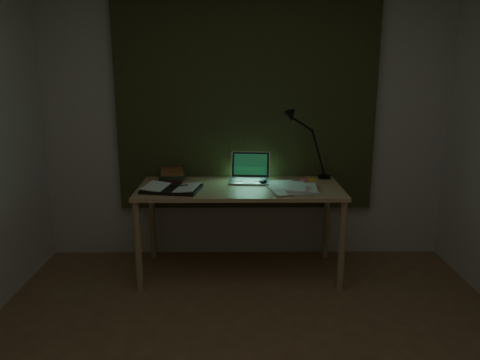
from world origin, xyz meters
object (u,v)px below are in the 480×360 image
object	(u,v)px
open_textbook	(172,188)
loose_papers	(289,189)
laptop	(249,168)
desk	(240,230)
book_stack	(173,175)
desk_lamp	(326,145)

from	to	relation	value
open_textbook	loose_papers	bearing A→B (deg)	10.65
laptop	desk	bearing A→B (deg)	-113.81
book_stack	desk	bearing A→B (deg)	-20.62
laptop	loose_papers	distance (m)	0.40
laptop	open_textbook	size ratio (longest dim) A/B	0.87
desk	open_textbook	distance (m)	0.66
open_textbook	loose_papers	distance (m)	0.90
desk	open_textbook	xyz separation A→B (m)	(-0.53, -0.12, 0.39)
laptop	book_stack	xyz separation A→B (m)	(-0.64, 0.07, -0.07)
desk	book_stack	xyz separation A→B (m)	(-0.56, 0.21, 0.42)
book_stack	desk_lamp	world-z (taller)	desk_lamp
book_stack	desk_lamp	distance (m)	1.31
desk	laptop	bearing A→B (deg)	60.92
desk	laptop	distance (m)	0.51
book_stack	loose_papers	xyz separation A→B (m)	(0.94, -0.32, -0.04)
laptop	desk_lamp	xyz separation A→B (m)	(0.65, 0.14, 0.17)
laptop	book_stack	bearing A→B (deg)	179.21
open_textbook	laptop	bearing A→B (deg)	33.03
desk	laptop	world-z (taller)	laptop
loose_papers	book_stack	bearing A→B (deg)	161.40
loose_papers	desk_lamp	size ratio (longest dim) A/B	0.66
laptop	loose_papers	bearing A→B (deg)	-34.48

